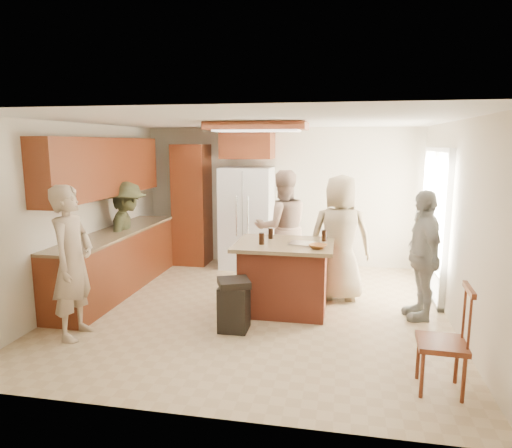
% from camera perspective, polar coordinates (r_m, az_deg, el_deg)
% --- Properties ---
extents(person_front_left, '(0.51, 0.67, 1.77)m').
position_cam_1_polar(person_front_left, '(5.60, -21.97, -4.47)').
color(person_front_left, tan).
rests_on(person_front_left, ground).
extents(person_behind_left, '(1.02, 0.83, 1.81)m').
position_cam_1_polar(person_behind_left, '(7.19, 3.31, -0.47)').
color(person_behind_left, tan).
rests_on(person_behind_left, ground).
extents(person_behind_right, '(0.92, 0.63, 1.80)m').
position_cam_1_polar(person_behind_right, '(6.56, 10.46, -1.73)').
color(person_behind_right, tan).
rests_on(person_behind_right, ground).
extents(person_side_right, '(0.64, 1.03, 1.66)m').
position_cam_1_polar(person_side_right, '(6.14, 20.12, -3.66)').
color(person_side_right, '#9B9A93').
rests_on(person_side_right, ground).
extents(person_counter, '(0.75, 1.15, 1.64)m').
position_cam_1_polar(person_counter, '(7.37, -15.74, -1.26)').
color(person_counter, '#3B3C23').
rests_on(person_counter, ground).
extents(left_cabinetry, '(0.64, 3.00, 2.30)m').
position_cam_1_polar(left_cabinetry, '(7.14, -17.52, -0.60)').
color(left_cabinetry, maroon).
rests_on(left_cabinetry, ground).
extents(back_wall_units, '(1.80, 0.60, 2.45)m').
position_cam_1_polar(back_wall_units, '(8.38, -6.30, 4.26)').
color(back_wall_units, maroon).
rests_on(back_wall_units, ground).
extents(refrigerator, '(0.90, 0.76, 1.80)m').
position_cam_1_polar(refrigerator, '(8.17, -1.15, 0.78)').
color(refrigerator, white).
rests_on(refrigerator, ground).
extents(kitchen_island, '(1.28, 1.03, 0.93)m').
position_cam_1_polar(kitchen_island, '(6.12, 3.53, -6.52)').
color(kitchen_island, '#973D27').
rests_on(kitchen_island, ground).
extents(island_items, '(0.91, 0.66, 0.15)m').
position_cam_1_polar(island_items, '(5.90, 5.82, -2.24)').
color(island_items, silver).
rests_on(island_items, kitchen_island).
extents(trash_bin, '(0.47, 0.47, 0.63)m').
position_cam_1_polar(trash_bin, '(5.54, -2.77, -10.01)').
color(trash_bin, black).
rests_on(trash_bin, ground).
extents(spindle_chair, '(0.44, 0.44, 0.99)m').
position_cam_1_polar(spindle_chair, '(4.54, 22.46, -13.65)').
color(spindle_chair, maroon).
rests_on(spindle_chair, ground).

